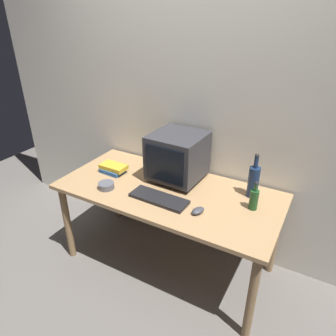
{
  "coord_description": "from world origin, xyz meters",
  "views": [
    {
      "loc": [
        0.96,
        -1.71,
        1.9
      ],
      "look_at": [
        0.0,
        0.0,
        0.89
      ],
      "focal_mm": 33.05,
      "sensor_mm": 36.0,
      "label": 1
    }
  ],
  "objects_px": {
    "book_stack": "(113,169)",
    "bottle_tall": "(254,181)",
    "bottle_short": "(254,199)",
    "keyboard": "(159,198)",
    "crt_monitor": "(178,156)",
    "computer_mouse": "(198,211)",
    "cd_spindle": "(106,186)"
  },
  "relations": [
    {
      "from": "book_stack",
      "to": "bottle_tall",
      "type": "bearing_deg",
      "value": 10.32
    },
    {
      "from": "bottle_tall",
      "to": "bottle_short",
      "type": "distance_m",
      "value": 0.17
    },
    {
      "from": "keyboard",
      "to": "bottle_short",
      "type": "height_order",
      "value": "bottle_short"
    },
    {
      "from": "crt_monitor",
      "to": "computer_mouse",
      "type": "bearing_deg",
      "value": -45.75
    },
    {
      "from": "bottle_short",
      "to": "book_stack",
      "type": "bearing_deg",
      "value": -177.69
    },
    {
      "from": "computer_mouse",
      "to": "bottle_short",
      "type": "bearing_deg",
      "value": 56.62
    },
    {
      "from": "keyboard",
      "to": "bottle_tall",
      "type": "relative_size",
      "value": 1.26
    },
    {
      "from": "keyboard",
      "to": "book_stack",
      "type": "bearing_deg",
      "value": 164.14
    },
    {
      "from": "computer_mouse",
      "to": "cd_spindle",
      "type": "relative_size",
      "value": 0.83
    },
    {
      "from": "book_stack",
      "to": "bottle_short",
      "type": "bearing_deg",
      "value": 2.31
    },
    {
      "from": "keyboard",
      "to": "bottle_tall",
      "type": "bearing_deg",
      "value": 35.67
    },
    {
      "from": "crt_monitor",
      "to": "keyboard",
      "type": "bearing_deg",
      "value": -84.55
    },
    {
      "from": "computer_mouse",
      "to": "bottle_tall",
      "type": "bearing_deg",
      "value": 76.26
    },
    {
      "from": "keyboard",
      "to": "book_stack",
      "type": "xyz_separation_m",
      "value": [
        -0.54,
        0.17,
        0.02
      ]
    },
    {
      "from": "computer_mouse",
      "to": "cd_spindle",
      "type": "height_order",
      "value": "cd_spindle"
    },
    {
      "from": "crt_monitor",
      "to": "keyboard",
      "type": "distance_m",
      "value": 0.38
    },
    {
      "from": "bottle_tall",
      "to": "cd_spindle",
      "type": "bearing_deg",
      "value": -156.47
    },
    {
      "from": "keyboard",
      "to": "cd_spindle",
      "type": "bearing_deg",
      "value": -170.72
    },
    {
      "from": "book_stack",
      "to": "cd_spindle",
      "type": "xyz_separation_m",
      "value": [
        0.11,
        -0.23,
        -0.01
      ]
    },
    {
      "from": "cd_spindle",
      "to": "bottle_tall",
      "type": "bearing_deg",
      "value": 23.53
    },
    {
      "from": "computer_mouse",
      "to": "book_stack",
      "type": "height_order",
      "value": "book_stack"
    },
    {
      "from": "computer_mouse",
      "to": "cd_spindle",
      "type": "bearing_deg",
      "value": -156.79
    },
    {
      "from": "crt_monitor",
      "to": "cd_spindle",
      "type": "bearing_deg",
      "value": -135.06
    },
    {
      "from": "computer_mouse",
      "to": "bottle_short",
      "type": "relative_size",
      "value": 0.48
    },
    {
      "from": "bottle_tall",
      "to": "book_stack",
      "type": "height_order",
      "value": "bottle_tall"
    },
    {
      "from": "crt_monitor",
      "to": "computer_mouse",
      "type": "xyz_separation_m",
      "value": [
        0.33,
        -0.34,
        -0.17
      ]
    },
    {
      "from": "bottle_tall",
      "to": "book_stack",
      "type": "relative_size",
      "value": 1.52
    },
    {
      "from": "crt_monitor",
      "to": "book_stack",
      "type": "relative_size",
      "value": 1.83
    },
    {
      "from": "keyboard",
      "to": "cd_spindle",
      "type": "relative_size",
      "value": 3.5
    },
    {
      "from": "keyboard",
      "to": "book_stack",
      "type": "distance_m",
      "value": 0.56
    },
    {
      "from": "keyboard",
      "to": "computer_mouse",
      "type": "height_order",
      "value": "computer_mouse"
    },
    {
      "from": "keyboard",
      "to": "computer_mouse",
      "type": "relative_size",
      "value": 4.2
    }
  ]
}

